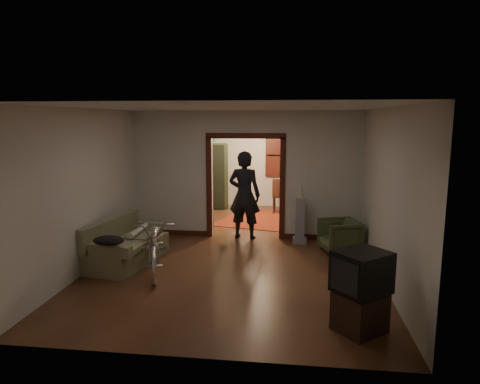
% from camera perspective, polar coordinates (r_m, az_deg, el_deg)
% --- Properties ---
extents(floor, '(5.00, 8.50, 0.01)m').
position_cam_1_polar(floor, '(8.97, 0.24, -7.25)').
color(floor, '#3C2013').
rests_on(floor, ground).
extents(ceiling, '(5.00, 8.50, 0.01)m').
position_cam_1_polar(ceiling, '(8.58, 0.25, 10.93)').
color(ceiling, white).
rests_on(ceiling, floor).
extents(wall_back, '(5.00, 0.02, 2.80)m').
position_cam_1_polar(wall_back, '(12.87, 2.48, 4.28)').
color(wall_back, beige).
rests_on(wall_back, floor).
extents(wall_left, '(0.02, 8.50, 2.80)m').
position_cam_1_polar(wall_left, '(9.29, -15.26, 1.84)').
color(wall_left, beige).
rests_on(wall_left, floor).
extents(wall_right, '(0.02, 8.50, 2.80)m').
position_cam_1_polar(wall_right, '(8.73, 16.76, 1.29)').
color(wall_right, beige).
rests_on(wall_right, floor).
extents(partition_wall, '(5.00, 0.14, 2.80)m').
position_cam_1_polar(partition_wall, '(9.40, 0.78, 2.27)').
color(partition_wall, beige).
rests_on(partition_wall, floor).
extents(door_casing, '(1.74, 0.20, 2.32)m').
position_cam_1_polar(door_casing, '(9.45, 0.78, 0.47)').
color(door_casing, '#3C150D').
rests_on(door_casing, floor).
extents(far_window, '(0.98, 0.06, 1.28)m').
position_cam_1_polar(far_window, '(12.78, 5.61, 4.88)').
color(far_window, black).
rests_on(far_window, wall_back).
extents(chandelier, '(0.24, 0.24, 0.24)m').
position_cam_1_polar(chandelier, '(11.07, 1.78, 8.33)').
color(chandelier, '#FFE0A5').
rests_on(chandelier, ceiling).
extents(light_switch, '(0.08, 0.01, 0.12)m').
position_cam_1_polar(light_switch, '(9.30, 7.18, 1.18)').
color(light_switch, silver).
rests_on(light_switch, partition_wall).
extents(sofa, '(1.06, 1.88, 0.82)m').
position_cam_1_polar(sofa, '(8.17, -14.73, -6.30)').
color(sofa, '#656644').
rests_on(sofa, floor).
extents(rolled_paper, '(0.10, 0.82, 0.10)m').
position_cam_1_polar(rolled_paper, '(8.37, -13.38, -5.00)').
color(rolled_paper, beige).
rests_on(rolled_paper, sofa).
extents(jacket, '(0.51, 0.38, 0.15)m').
position_cam_1_polar(jacket, '(7.27, -17.10, -6.18)').
color(jacket, black).
rests_on(jacket, sofa).
extents(bicycle, '(1.17, 1.96, 0.97)m').
position_cam_1_polar(bicycle, '(7.56, -11.22, -6.86)').
color(bicycle, silver).
rests_on(bicycle, floor).
extents(armchair, '(0.89, 0.88, 0.65)m').
position_cam_1_polar(armchair, '(8.75, 13.12, -5.71)').
color(armchair, '#434E2B').
rests_on(armchair, floor).
extents(tv_stand, '(0.74, 0.73, 0.50)m').
position_cam_1_polar(tv_stand, '(5.72, 15.68, -15.14)').
color(tv_stand, black).
rests_on(tv_stand, floor).
extents(crt_tv, '(0.80, 0.79, 0.51)m').
position_cam_1_polar(crt_tv, '(5.52, 15.93, -10.19)').
color(crt_tv, black).
rests_on(crt_tv, tv_stand).
extents(vacuum, '(0.30, 0.24, 0.97)m').
position_cam_1_polar(vacuum, '(9.17, 8.01, -3.82)').
color(vacuum, gray).
rests_on(vacuum, floor).
extents(person, '(0.77, 0.58, 1.94)m').
position_cam_1_polar(person, '(9.38, 0.59, -0.41)').
color(person, black).
rests_on(person, floor).
extents(oriental_rug, '(2.18, 2.59, 0.02)m').
position_cam_1_polar(oriental_rug, '(11.37, 2.46, -3.56)').
color(oriental_rug, '#62190F').
rests_on(oriental_rug, floor).
extents(locker, '(1.07, 0.79, 1.91)m').
position_cam_1_polar(locker, '(12.58, -3.93, 2.10)').
color(locker, black).
rests_on(locker, floor).
extents(globe, '(0.28, 0.28, 0.28)m').
position_cam_1_polar(globe, '(12.49, -3.99, 6.58)').
color(globe, '#1E5972').
rests_on(globe, locker).
extents(desk, '(1.18, 0.79, 0.81)m').
position_cam_1_polar(desk, '(12.29, 6.93, -0.73)').
color(desk, black).
rests_on(desk, floor).
extents(desk_chair, '(0.44, 0.44, 0.99)m').
position_cam_1_polar(desk_chair, '(12.03, 5.41, -0.49)').
color(desk_chair, black).
rests_on(desk_chair, floor).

